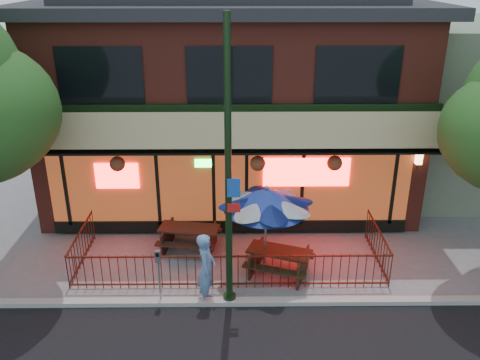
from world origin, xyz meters
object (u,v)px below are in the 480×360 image
object	(u,v)px
picnic_table_right	(279,258)
parking_meter_near	(159,268)
street_light	(229,187)
patio_umbrella	(266,199)
picnic_table_left	(189,235)
pedestrian	(206,269)

from	to	relation	value
picnic_table_right	parking_meter_near	bearing A→B (deg)	-157.78
street_light	parking_meter_near	distance (m)	2.76
parking_meter_near	patio_umbrella	bearing A→B (deg)	27.58
picnic_table_left	picnic_table_right	distance (m)	2.87
pedestrian	picnic_table_left	bearing A→B (deg)	17.37
pedestrian	parking_meter_near	distance (m)	1.17
picnic_table_left	picnic_table_right	size ratio (longest dim) A/B	0.94
picnic_table_right	pedestrian	xyz separation A→B (m)	(-1.91, -1.20, 0.46)
patio_umbrella	picnic_table_right	bearing A→B (deg)	-21.98
picnic_table_left	pedestrian	size ratio (longest dim) A/B	1.02
street_light	picnic_table_left	xyz separation A→B (m)	(-1.21, 2.57, -2.66)
patio_umbrella	street_light	bearing A→B (deg)	-124.36
street_light	parking_meter_near	bearing A→B (deg)	179.91
picnic_table_left	pedestrian	world-z (taller)	pedestrian
pedestrian	street_light	bearing A→B (deg)	-92.41
picnic_table_right	picnic_table_left	bearing A→B (deg)	152.72
street_light	picnic_table_right	size ratio (longest dim) A/B	3.40
picnic_table_left	parking_meter_near	bearing A→B (deg)	-101.39
parking_meter_near	street_light	bearing A→B (deg)	-0.09
street_light	pedestrian	world-z (taller)	street_light
patio_umbrella	pedestrian	bearing A→B (deg)	-138.39
parking_meter_near	picnic_table_left	bearing A→B (deg)	78.61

